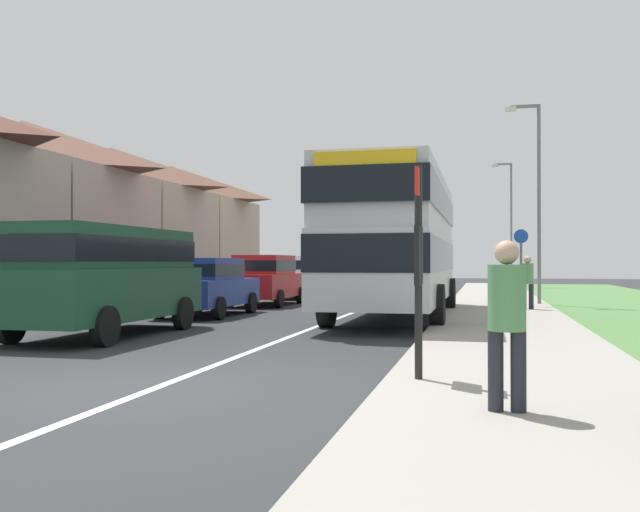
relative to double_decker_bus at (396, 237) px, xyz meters
name	(u,v)px	position (x,y,z in m)	size (l,w,h in m)	color
ground_plane	(149,391)	(-1.50, -10.87, -2.14)	(120.00, 120.00, 0.00)	#2D3033
lane_marking_centre	(315,327)	(-1.50, -2.87, -2.14)	(0.14, 60.00, 0.01)	silver
pavement_near_side	(510,339)	(2.70, -4.87, -2.08)	(3.20, 68.00, 0.12)	#9E998E
double_decker_bus	(396,237)	(0.00, 0.00, 0.00)	(2.80, 10.02, 3.70)	#BCBCC1
parked_van_dark_green	(105,271)	(-5.14, -5.67, -0.85)	(2.11, 5.17, 2.17)	#19472D
parked_car_blue	(206,284)	(-5.21, -0.27, -1.26)	(1.87, 4.06, 1.59)	navy
parked_car_red	(266,278)	(-5.07, 4.62, -1.20)	(1.91, 4.31, 1.72)	#B21E1E
parked_car_white	(303,275)	(-5.05, 9.68, -1.19)	(1.90, 4.41, 1.73)	silver
pedestrian_at_stop	(507,317)	(2.44, -11.67, -1.17)	(0.34, 0.34, 1.67)	#23232D
pedestrian_walking_away	(528,280)	(3.48, 2.85, -1.17)	(0.34, 0.34, 1.67)	#23232D
bus_stop_sign	(419,256)	(1.50, -10.07, -0.60)	(0.09, 0.52, 2.60)	black
cycle_route_sign	(521,264)	(3.38, 4.50, -0.71)	(0.44, 0.08, 2.52)	slate
street_lamp_mid	(535,189)	(3.91, 5.75, 1.75)	(1.14, 0.20, 6.71)	slate
street_lamp_far	(509,216)	(3.69, 23.18, 2.02)	(1.14, 0.20, 7.22)	slate
house_terrace_far_side	(71,218)	(-13.58, 6.09, 1.11)	(7.82, 23.60, 6.50)	tan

